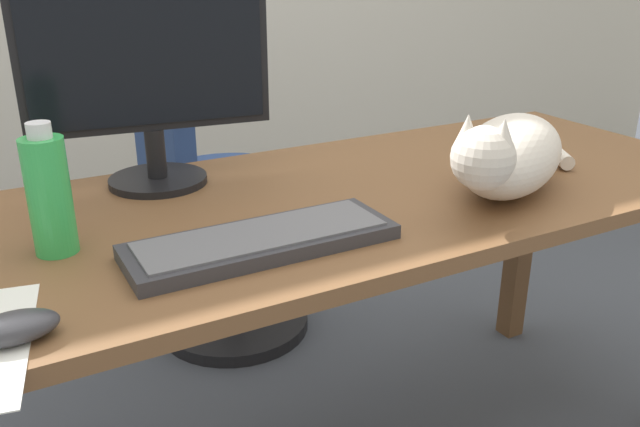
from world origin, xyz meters
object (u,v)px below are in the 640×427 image
Objects in this scene: office_chair at (213,216)px; water_bottle at (49,194)px; cat at (509,155)px; monitor at (148,74)px; keyboard at (262,241)px; computer_mouse at (13,328)px.

office_chair reaches higher than water_bottle.
office_chair is 1.01m from water_bottle.
cat is (0.30, -0.91, 0.39)m from office_chair.
office_chair is 1.76× the size of cat.
office_chair is at bearing 60.65° from monitor.
water_bottle is at bearing 153.46° from keyboard.
monitor is at bearing 57.22° from computer_mouse.
computer_mouse is (-0.38, -0.10, 0.00)m from keyboard.
computer_mouse is 0.28m from water_bottle.
office_chair is at bearing 75.74° from keyboard.
computer_mouse is (-0.32, -0.50, -0.21)m from monitor.
cat reaches higher than keyboard.
computer_mouse is (-0.91, -0.11, -0.06)m from cat.
monitor reaches higher than water_bottle.
cat is at bearing -9.76° from water_bottle.
monitor is 0.37m from water_bottle.
computer_mouse is 0.52× the size of water_bottle.
water_bottle is (0.09, 0.25, 0.08)m from computer_mouse.
computer_mouse reaches higher than keyboard.
office_chair is 0.99m from keyboard.
office_chair is 1.23m from computer_mouse.
monitor is at bearing 46.89° from water_bottle.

